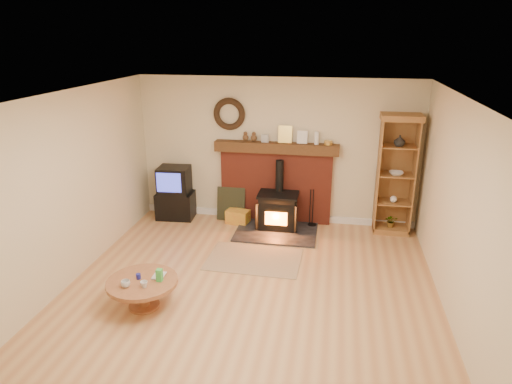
% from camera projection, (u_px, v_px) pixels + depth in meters
% --- Properties ---
extents(ground, '(5.50, 5.50, 0.00)m').
position_uv_depth(ground, '(248.00, 297.00, 6.03)').
color(ground, '#B77B4C').
rests_on(ground, ground).
extents(room_shell, '(5.02, 5.52, 2.61)m').
position_uv_depth(room_shell, '(247.00, 171.00, 5.55)').
color(room_shell, beige).
rests_on(room_shell, ground).
extents(chimney_breast, '(2.20, 0.22, 1.78)m').
position_uv_depth(chimney_breast, '(276.00, 179.00, 8.24)').
color(chimney_breast, maroon).
rests_on(chimney_breast, ground).
extents(wood_stove, '(1.40, 1.00, 1.22)m').
position_uv_depth(wood_stove, '(278.00, 213.00, 8.01)').
color(wood_stove, black).
rests_on(wood_stove, ground).
extents(area_rug, '(1.45, 1.01, 0.01)m').
position_uv_depth(area_rug, '(254.00, 259.00, 7.02)').
color(area_rug, brown).
rests_on(area_rug, ground).
extents(tv_unit, '(0.70, 0.52, 0.99)m').
position_uv_depth(tv_unit, '(175.00, 194.00, 8.47)').
color(tv_unit, black).
rests_on(tv_unit, ground).
extents(curio_cabinet, '(0.66, 0.48, 2.06)m').
position_uv_depth(curio_cabinet, '(395.00, 175.00, 7.72)').
color(curio_cabinet, '#92592F').
rests_on(curio_cabinet, ground).
extents(firelog_box, '(0.45, 0.33, 0.25)m').
position_uv_depth(firelog_box, '(238.00, 217.00, 8.32)').
color(firelog_box, yellow).
rests_on(firelog_box, ground).
extents(leaning_painting, '(0.52, 0.14, 0.62)m').
position_uv_depth(leaning_painting, '(231.00, 204.00, 8.43)').
color(leaning_painting, black).
rests_on(leaning_painting, ground).
extents(fire_tools, '(0.16, 0.16, 0.70)m').
position_uv_depth(fire_tools, '(312.00, 221.00, 8.20)').
color(fire_tools, black).
rests_on(fire_tools, ground).
extents(coffee_table, '(0.89, 0.89, 0.54)m').
position_uv_depth(coffee_table, '(143.00, 285.00, 5.71)').
color(coffee_table, brown).
rests_on(coffee_table, ground).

